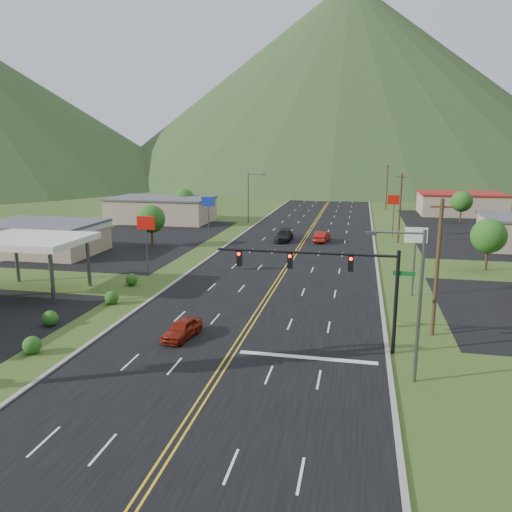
% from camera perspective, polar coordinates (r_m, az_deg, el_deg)
% --- Properties ---
extents(ground, '(500.00, 500.00, 0.00)m').
position_cam_1_polar(ground, '(24.08, -10.32, -21.79)').
color(ground, '#334819').
rests_on(ground, ground).
extents(road, '(20.00, 460.00, 0.04)m').
position_cam_1_polar(road, '(24.08, -10.32, -21.79)').
color(road, black).
rests_on(road, ground).
extents(curb_east, '(0.30, 460.00, 0.14)m').
position_cam_1_polar(curb_east, '(22.84, 16.55, -24.25)').
color(curb_east, gray).
rests_on(curb_east, ground).
extents(traffic_signal, '(13.10, 0.43, 7.00)m').
position_cam_1_polar(traffic_signal, '(33.38, 8.98, -1.89)').
color(traffic_signal, black).
rests_on(traffic_signal, ground).
extents(streetlight_east, '(3.28, 0.25, 9.00)m').
position_cam_1_polar(streetlight_east, '(29.71, 17.66, -4.41)').
color(streetlight_east, '#59595E').
rests_on(streetlight_east, ground).
extents(streetlight_west, '(3.28, 0.25, 9.00)m').
position_cam_1_polar(streetlight_west, '(90.88, -0.70, 7.07)').
color(streetlight_west, '#59595E').
rests_on(streetlight_west, ground).
extents(gas_canopy, '(10.00, 8.00, 5.30)m').
position_cam_1_polar(gas_canopy, '(50.97, -24.38, 1.52)').
color(gas_canopy, white).
rests_on(gas_canopy, ground).
extents(building_west_mid, '(14.40, 10.40, 4.10)m').
position_cam_1_polar(building_west_mid, '(69.96, -23.20, 2.10)').
color(building_west_mid, tan).
rests_on(building_west_mid, ground).
extents(building_west_far, '(18.40, 11.40, 4.50)m').
position_cam_1_polar(building_west_far, '(94.20, -10.74, 5.25)').
color(building_west_far, tan).
rests_on(building_west_far, ground).
extents(building_east_far, '(16.40, 12.40, 4.50)m').
position_cam_1_polar(building_east_far, '(110.76, 22.30, 5.57)').
color(building_east_far, tan).
rests_on(building_east_far, ground).
extents(pole_sign_west_a, '(2.00, 0.18, 6.40)m').
position_cam_1_polar(pole_sign_west_a, '(53.75, -12.44, 3.03)').
color(pole_sign_west_a, '#59595E').
rests_on(pole_sign_west_a, ground).
extents(pole_sign_west_b, '(2.00, 0.18, 6.40)m').
position_cam_1_polar(pole_sign_west_b, '(74.17, -5.49, 5.74)').
color(pole_sign_west_b, '#59595E').
rests_on(pole_sign_west_b, ground).
extents(pole_sign_east_a, '(2.00, 0.18, 6.40)m').
position_cam_1_polar(pole_sign_east_a, '(47.38, 17.77, 1.51)').
color(pole_sign_east_a, '#59595E').
rests_on(pole_sign_east_a, ground).
extents(pole_sign_east_b, '(2.00, 0.18, 6.40)m').
position_cam_1_polar(pole_sign_east_b, '(78.97, 15.51, 5.74)').
color(pole_sign_east_b, '#59595E').
rests_on(pole_sign_east_b, ground).
extents(tree_west_a, '(3.84, 3.84, 5.82)m').
position_cam_1_polar(tree_west_a, '(69.89, -11.89, 4.17)').
color(tree_west_a, '#382314').
rests_on(tree_west_a, ground).
extents(tree_west_b, '(3.84, 3.84, 5.82)m').
position_cam_1_polar(tree_west_b, '(96.64, -8.22, 6.48)').
color(tree_west_b, '#382314').
rests_on(tree_west_b, ground).
extents(tree_east_a, '(3.84, 3.84, 5.82)m').
position_cam_1_polar(tree_east_a, '(60.78, 25.05, 2.09)').
color(tree_east_a, '#382314').
rests_on(tree_east_a, ground).
extents(tree_east_b, '(3.84, 3.84, 5.82)m').
position_cam_1_polar(tree_east_b, '(98.50, 22.45, 5.79)').
color(tree_east_b, '#382314').
rests_on(tree_east_b, ground).
extents(utility_pole_a, '(1.60, 0.28, 10.00)m').
position_cam_1_polar(utility_pole_a, '(37.70, 20.01, -1.18)').
color(utility_pole_a, '#382314').
rests_on(utility_pole_a, ground).
extents(utility_pole_b, '(1.60, 0.28, 10.00)m').
position_cam_1_polar(utility_pole_b, '(74.03, 16.13, 5.36)').
color(utility_pole_b, '#382314').
rests_on(utility_pole_b, ground).
extents(utility_pole_c, '(1.60, 0.28, 10.00)m').
position_cam_1_polar(utility_pole_c, '(113.80, 14.73, 7.69)').
color(utility_pole_c, '#382314').
rests_on(utility_pole_c, ground).
extents(utility_pole_d, '(1.60, 0.28, 10.00)m').
position_cam_1_polar(utility_pole_d, '(153.68, 14.05, 8.81)').
color(utility_pole_d, '#382314').
rests_on(utility_pole_d, ground).
extents(mountain_n, '(220.00, 220.00, 85.00)m').
position_cam_1_polar(mountain_n, '(240.26, 10.41, 19.03)').
color(mountain_n, '#213618').
rests_on(mountain_n, ground).
extents(car_red_near, '(2.26, 4.19, 1.35)m').
position_cam_1_polar(car_red_near, '(36.48, -8.45, -8.30)').
color(car_red_near, maroon).
rests_on(car_red_near, ground).
extents(car_dark_mid, '(2.28, 5.42, 1.56)m').
position_cam_1_polar(car_dark_mid, '(73.10, 3.22, 2.30)').
color(car_dark_mid, black).
rests_on(car_dark_mid, ground).
extents(car_red_far, '(2.26, 4.84, 1.53)m').
position_cam_1_polar(car_red_far, '(73.06, 7.56, 2.19)').
color(car_red_far, maroon).
rests_on(car_red_far, ground).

